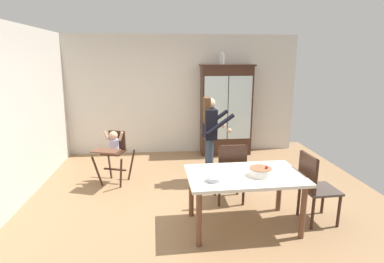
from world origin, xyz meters
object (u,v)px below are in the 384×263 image
(ceramic_vase, at_px, (221,59))
(dining_chair_far_side, at_px, (231,169))
(high_chair_with_toddler, at_px, (114,148))
(birthday_cake, at_px, (260,172))
(china_cabinet, at_px, (226,110))
(serving_bowl, at_px, (214,179))
(adult_person, at_px, (210,130))
(dining_table, at_px, (244,181))
(dining_chair_right_end, at_px, (313,184))

(ceramic_vase, relative_size, dining_chair_far_side, 0.28)
(high_chair_with_toddler, height_order, birthday_cake, high_chair_with_toddler)
(china_cabinet, distance_m, dining_chair_far_side, 2.57)
(high_chair_with_toddler, height_order, serving_bowl, high_chair_with_toddler)
(adult_person, distance_m, dining_table, 1.57)
(adult_person, height_order, dining_table, adult_person)
(china_cabinet, relative_size, ceramic_vase, 7.58)
(ceramic_vase, height_order, dining_chair_far_side, ceramic_vase)
(birthday_cake, distance_m, dining_chair_far_side, 0.81)
(adult_person, bearing_deg, birthday_cake, -169.59)
(dining_table, relative_size, dining_chair_right_end, 1.56)
(china_cabinet, relative_size, serving_bowl, 11.37)
(high_chair_with_toddler, bearing_deg, dining_chair_far_side, -9.50)
(high_chair_with_toddler, xyz_separation_m, dining_chair_right_end, (2.85, -1.60, -0.10))
(dining_table, relative_size, birthday_cake, 5.35)
(china_cabinet, relative_size, dining_table, 1.37)
(adult_person, bearing_deg, dining_chair_far_side, -170.98)
(dining_table, height_order, serving_bowl, serving_bowl)
(dining_table, bearing_deg, high_chair_with_toddler, 139.36)
(high_chair_with_toddler, bearing_deg, dining_chair_right_end, -11.49)
(adult_person, xyz_separation_m, dining_chair_right_end, (1.17, -1.49, -0.41))
(serving_bowl, bearing_deg, china_cabinet, 75.99)
(ceramic_vase, distance_m, serving_bowl, 3.70)
(dining_table, xyz_separation_m, dining_chair_far_side, (-0.03, 0.66, -0.09))
(birthday_cake, bearing_deg, china_cabinet, 86.10)
(adult_person, bearing_deg, serving_bowl, 169.28)
(dining_table, distance_m, serving_bowl, 0.49)
(birthday_cake, height_order, dining_chair_right_end, dining_chair_right_end)
(dining_chair_far_side, bearing_deg, ceramic_vase, -96.53)
(dining_table, relative_size, serving_bowl, 8.33)
(dining_table, xyz_separation_m, serving_bowl, (-0.43, -0.19, 0.12))
(high_chair_with_toddler, relative_size, dining_table, 0.63)
(adult_person, distance_m, serving_bowl, 1.74)
(china_cabinet, relative_size, dining_chair_far_side, 2.13)
(dining_table, bearing_deg, dining_chair_right_end, 1.81)
(dining_chair_far_side, bearing_deg, serving_bowl, 64.60)
(high_chair_with_toddler, xyz_separation_m, dining_chair_far_side, (1.87, -0.97, -0.10))
(adult_person, distance_m, birthday_cake, 1.66)
(birthday_cake, height_order, serving_bowl, birthday_cake)
(adult_person, bearing_deg, ceramic_vase, -20.09)
(dining_table, bearing_deg, birthday_cake, -23.63)
(ceramic_vase, bearing_deg, dining_chair_right_end, -77.69)
(adult_person, xyz_separation_m, dining_chair_far_side, (0.19, -0.86, -0.41))
(high_chair_with_toddler, distance_m, dining_table, 2.51)
(serving_bowl, relative_size, dining_chair_far_side, 0.19)
(china_cabinet, height_order, dining_chair_right_end, china_cabinet)
(ceramic_vase, xyz_separation_m, dining_chair_far_side, (-0.30, -2.50, -1.61))
(birthday_cake, height_order, dining_chair_far_side, dining_chair_far_side)
(ceramic_vase, bearing_deg, birthday_cake, -91.60)
(adult_person, distance_m, dining_chair_right_end, 1.94)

